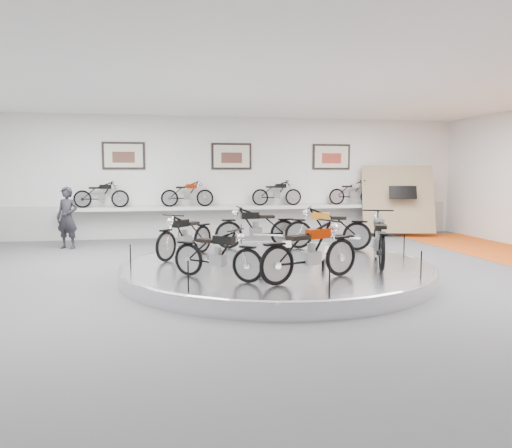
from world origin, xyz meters
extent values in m
plane|color=#555558|center=(0.00, 0.00, 0.00)|extent=(16.00, 16.00, 0.00)
plane|color=white|center=(0.00, 0.00, 4.00)|extent=(16.00, 16.00, 0.00)
plane|color=white|center=(0.00, 7.00, 2.00)|extent=(16.00, 0.00, 16.00)
cube|color=#BCBCBA|center=(0.00, 6.98, 0.55)|extent=(15.68, 0.04, 1.10)
cylinder|color=silver|center=(0.00, 0.30, 0.15)|extent=(6.40, 6.40, 0.30)
torus|color=#B2B2BA|center=(0.00, 0.30, 0.27)|extent=(6.40, 6.40, 0.10)
cube|color=silver|center=(0.00, 6.70, 1.00)|extent=(11.00, 0.55, 0.10)
cube|color=beige|center=(-3.50, 6.96, 2.70)|extent=(1.35, 0.06, 0.88)
cube|color=beige|center=(0.00, 6.96, 2.70)|extent=(1.35, 0.06, 0.88)
cube|color=beige|center=(3.50, 6.96, 2.70)|extent=(1.35, 0.06, 0.88)
cube|color=#8F795A|center=(5.60, 6.10, 1.25)|extent=(2.56, 1.52, 2.30)
imported|color=black|center=(-4.97, 5.15, 0.88)|extent=(0.76, 0.65, 1.77)
camera|label=1|loc=(-2.33, -9.70, 2.19)|focal=35.00mm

